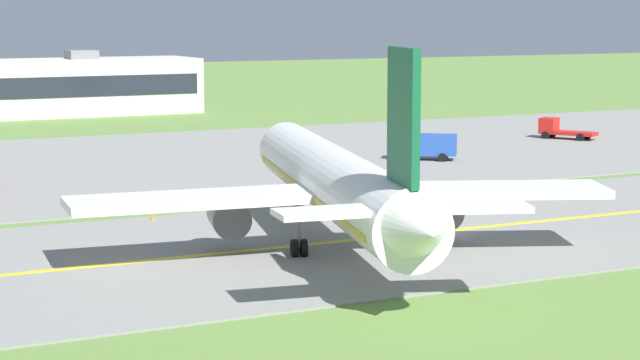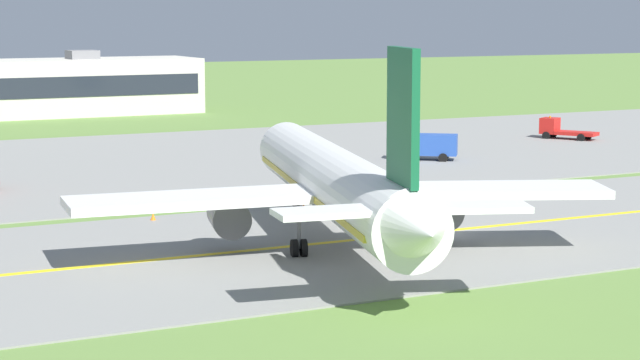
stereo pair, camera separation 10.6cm
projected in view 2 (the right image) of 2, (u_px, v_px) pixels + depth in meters
The scene contains 11 objects.
ground_plane at pixel (433, 234), 75.67m from camera, with size 500.00×500.00×0.00m, color olive.
taxiway_strip at pixel (433, 233), 75.67m from camera, with size 240.00×28.00×0.10m, color gray.
apron_pad at pixel (294, 154), 117.22m from camera, with size 140.00×52.00×0.10m, color gray.
taxiway_centreline at pixel (433, 232), 75.66m from camera, with size 220.00×0.60×0.01m, color yellow.
airplane_lead at pixel (337, 183), 69.69m from camera, with size 31.98×39.06×12.70m.
service_truck_baggage at pixel (427, 145), 112.26m from camera, with size 6.03×5.24×2.60m.
service_truck_catering at pixel (560, 129), 131.17m from camera, with size 4.99×6.56×2.59m.
terminal_building at pixel (7, 89), 158.71m from camera, with size 53.13×12.33×8.96m.
traffic_cone_near_edge at pixel (375, 200), 87.16m from camera, with size 0.44×0.44×0.60m, color orange.
traffic_cone_mid_edge at pixel (153, 217), 79.99m from camera, with size 0.44×0.44×0.60m, color orange.
traffic_cone_far_edge at pixel (304, 207), 84.08m from camera, with size 0.44×0.44×0.60m, color orange.
Camera 2 is at (-40.11, -63.07, 14.36)m, focal length 65.17 mm.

